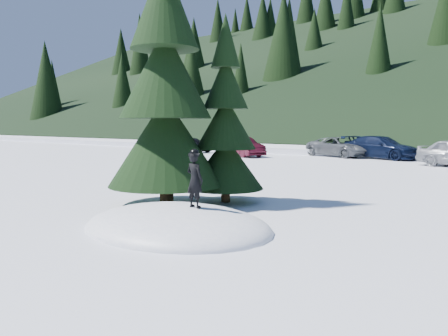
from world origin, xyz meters
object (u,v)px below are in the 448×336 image
Objects in this scene: car_0 at (191,144)px; car_2 at (340,147)px; spruce_tall at (165,85)px; car_1 at (242,147)px; child_skier at (195,180)px; spruce_short at (226,130)px; car_3 at (381,147)px.

car_0 is 11.87m from car_2.
spruce_tall reaches higher than car_1.
spruce_short is at bearing -59.85° from child_skier.
car_3 is at bearing -77.88° from child_skier.
spruce_short is at bearing -133.30° from car_0.
car_2 is at bearing 103.02° from car_3.
car_0 is at bearing 131.41° from spruce_tall.
child_skier is at bearing -156.23° from car_3.
car_2 is at bearing 101.10° from spruce_tall.
car_2 reaches higher than car_0.
car_0 is at bearing 101.81° from car_1.
spruce_short is 1.45× the size of car_0.
child_skier is at bearing -32.22° from spruce_tall.
car_3 is at bearing -41.96° from car_1.
child_skier is at bearing -144.60° from car_2.
car_1 reaches higher than car_0.
car_1 is 0.84× the size of car_2.
spruce_tall is 1.75× the size of car_2.
child_skier reaches higher than car_0.
spruce_short is 18.44m from car_1.
child_skier is 0.23× the size of car_3.
car_3 is at bearing -77.68° from car_0.
spruce_tall is at bearing -127.28° from car_1.
car_0 is at bearing -44.10° from child_skier.
car_0 is at bearing 115.47° from car_3.
car_0 is 14.70m from car_3.
spruce_tall is 20.66m from car_3.
car_1 is at bearing -53.57° from child_skier.
spruce_short reaches higher than car_1.
child_skier is 21.77m from car_1.
child_skier is 0.32× the size of car_0.
car_1 is 0.80× the size of car_3.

